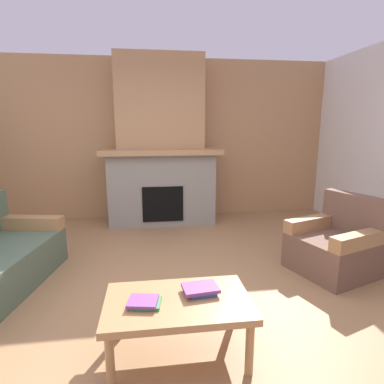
% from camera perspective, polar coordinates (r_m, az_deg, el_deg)
% --- Properties ---
extents(ground, '(9.00, 9.00, 0.00)m').
position_cam_1_polar(ground, '(3.07, -3.16, -19.45)').
color(ground, '#9E754C').
extents(wall_back_wood_panel, '(6.00, 0.12, 2.70)m').
position_cam_1_polar(wall_back_wood_panel, '(5.62, -5.82, 9.36)').
color(wall_back_wood_panel, tan).
rests_on(wall_back_wood_panel, ground).
extents(fireplace, '(1.90, 0.82, 2.70)m').
position_cam_1_polar(fireplace, '(5.26, -5.63, 7.15)').
color(fireplace, gray).
rests_on(fireplace, ground).
extents(armchair, '(0.97, 0.97, 0.85)m').
position_cam_1_polar(armchair, '(3.88, 24.53, -8.83)').
color(armchair, brown).
rests_on(armchair, ground).
extents(coffee_table, '(1.00, 0.60, 0.43)m').
position_cam_1_polar(coffee_table, '(2.32, -2.53, -19.98)').
color(coffee_table, '#A87A4C').
rests_on(coffee_table, ground).
extents(book_stack_near_edge, '(0.24, 0.20, 0.04)m').
position_cam_1_polar(book_stack_near_edge, '(2.24, -8.50, -19.05)').
color(book_stack_near_edge, '#3D7F4C').
rests_on(book_stack_near_edge, coffee_table).
extents(book_stack_center, '(0.27, 0.20, 0.05)m').
position_cam_1_polar(book_stack_center, '(2.35, 1.65, -17.11)').
color(book_stack_center, '#335699').
rests_on(book_stack_center, coffee_table).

